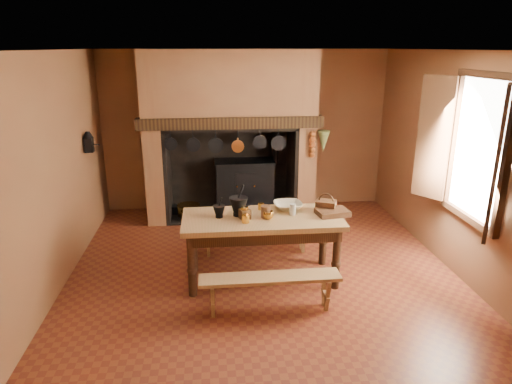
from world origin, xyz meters
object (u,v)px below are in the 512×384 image
Objects in this scene: iron_range at (245,185)px; work_table at (262,227)px; wicker_basket at (326,205)px; mixing_bowl at (288,206)px; coffee_grinder at (245,213)px; bench_front at (270,285)px.

iron_range is 2.55m from work_table.
iron_range reaches higher than wicker_basket.
work_table is 5.35× the size of mixing_bowl.
coffee_grinder is 0.63× the size of wicker_basket.
mixing_bowl is at bearing 33.85° from work_table.
coffee_grinder is at bearing -94.50° from iron_range.
work_table is 1.25× the size of bench_front.
work_table is at bearing -7.96° from coffee_grinder.
bench_front is at bearing -89.78° from iron_range.
iron_range is at bearing 90.22° from bench_front.
bench_front is at bearing -109.67° from mixing_bowl.
bench_front is at bearing -90.00° from work_table.
coffee_grinder reaches higher than bench_front.
wicker_basket is (0.83, 0.89, 0.59)m from bench_front.
mixing_bowl is (0.37, -2.30, 0.41)m from iron_range.
iron_range is 1.03× the size of bench_front.
bench_front is 8.34× the size of coffee_grinder.
wicker_basket is (0.83, 0.13, 0.21)m from work_table.
iron_range is 4.39× the size of mixing_bowl.
bench_front is 4.28× the size of mixing_bowl.
coffee_grinder reaches higher than mixing_bowl.
iron_range is 0.82× the size of work_table.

